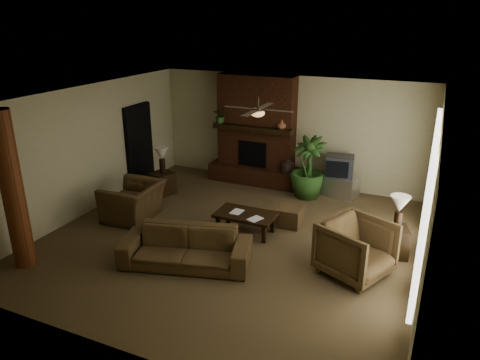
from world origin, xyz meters
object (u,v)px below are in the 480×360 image
at_px(sofa, 185,242).
at_px(tv_stand, 340,186).
at_px(ottoman, 288,215).
at_px(side_table_right, 393,241).
at_px(lamp_right, 400,207).
at_px(coffee_table, 245,216).
at_px(log_column, 13,191).
at_px(floor_vase, 287,173).
at_px(floor_plant, 307,180).
at_px(lamp_left, 162,155).
at_px(armchair_right, 356,246).
at_px(armchair_left, 133,196).
at_px(side_table_left, 163,183).

bearing_deg(sofa, tv_stand, 52.14).
xyz_separation_m(sofa, ottoman, (1.13, 2.31, -0.24)).
height_order(ottoman, side_table_right, side_table_right).
height_order(ottoman, lamp_right, lamp_right).
bearing_deg(coffee_table, ottoman, 48.67).
height_order(log_column, coffee_table, log_column).
height_order(floor_vase, side_table_right, floor_vase).
height_order(tv_stand, floor_plant, floor_plant).
xyz_separation_m(tv_stand, floor_plant, (-0.72, -0.38, 0.17)).
height_order(tv_stand, lamp_left, lamp_left).
distance_m(floor_vase, floor_plant, 0.67).
distance_m(floor_plant, lamp_left, 3.58).
bearing_deg(armchair_right, ottoman, 74.00).
distance_m(coffee_table, floor_plant, 2.47).
distance_m(armchair_left, tv_stand, 4.94).
height_order(log_column, tv_stand, log_column).
bearing_deg(floor_vase, side_table_left, -150.17).
distance_m(ottoman, lamp_right, 2.42).
distance_m(sofa, floor_vase, 4.28).
bearing_deg(side_table_left, armchair_left, -82.00).
distance_m(armchair_left, side_table_right, 5.39).
bearing_deg(tv_stand, ottoman, -95.14).
xyz_separation_m(floor_plant, side_table_left, (-3.32, -1.27, -0.14)).
xyz_separation_m(log_column, armchair_right, (5.43, 2.05, -0.86)).
distance_m(armchair_left, coffee_table, 2.54).
bearing_deg(ottoman, side_table_left, 173.56).
bearing_deg(ottoman, tv_stand, 71.70).
bearing_deg(coffee_table, lamp_left, 157.24).
distance_m(sofa, armchair_left, 2.38).
xyz_separation_m(ottoman, tv_stand, (0.67, 2.03, 0.05)).
bearing_deg(armchair_left, side_table_right, 92.62).
bearing_deg(floor_vase, tv_stand, 3.91).
distance_m(armchair_left, lamp_right, 5.44).
bearing_deg(ottoman, log_column, -137.26).
xyz_separation_m(side_table_left, lamp_right, (5.60, -0.90, 0.73)).
distance_m(sofa, coffee_table, 1.64).
bearing_deg(side_table_right, lamp_right, -52.34).
relative_size(armchair_left, coffee_table, 1.00).
distance_m(log_column, floor_plant, 6.40).
xyz_separation_m(armchair_right, ottoman, (-1.67, 1.42, -0.34)).
height_order(armchair_right, ottoman, armchair_right).
relative_size(log_column, sofa, 1.23).
relative_size(armchair_left, lamp_right, 1.85).
distance_m(ottoman, lamp_left, 3.47).
bearing_deg(coffee_table, sofa, -106.97).
xyz_separation_m(sofa, lamp_right, (3.36, 1.79, 0.56)).
bearing_deg(side_table_left, floor_plant, 20.95).
relative_size(ottoman, side_table_left, 1.09).
bearing_deg(lamp_right, tv_stand, 121.38).
bearing_deg(armchair_right, armchair_left, 110.33).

